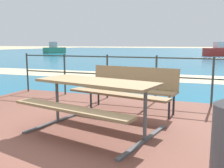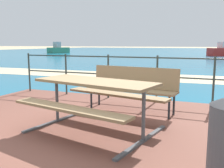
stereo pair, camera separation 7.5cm
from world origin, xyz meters
The scene contains 9 objects.
ground_plane centered at (0.00, 0.00, 0.00)m, with size 240.00×240.00×0.00m, color tan.
patio_paving centered at (0.00, 0.00, 0.03)m, with size 6.40×5.20×0.06m, color brown.
sea_water centered at (0.00, 40.00, 0.01)m, with size 90.00×90.00×0.01m, color #196B8E.
beach_strip centered at (0.00, 7.01, 0.01)m, with size 54.00×2.42×0.01m, color beige.
picnic_table centered at (0.14, 0.12, 0.65)m, with size 2.10×1.76×0.76m.
park_bench centered at (0.30, 1.46, 0.57)m, with size 1.82×0.64×0.85m.
railing_fence centered at (0.00, 2.36, 0.71)m, with size 5.94×0.04×1.05m.
boat_near centered at (3.31, 28.62, 0.58)m, with size 4.88×3.97×1.58m.
boat_mid centered at (-19.93, 29.25, 0.53)m, with size 2.14×3.98×1.66m.
Camera 1 is at (1.67, -3.21, 1.36)m, focal length 40.40 mm.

